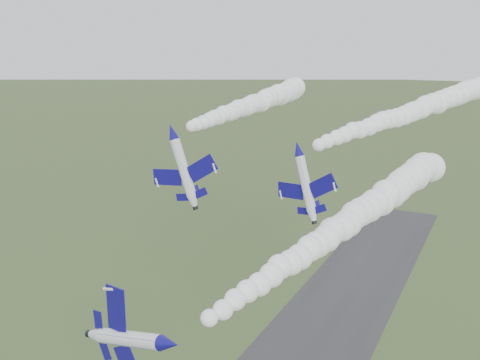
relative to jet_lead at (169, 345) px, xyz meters
The scene contains 6 objects.
jet_lead is the anchor object (origin of this frame).
smoke_trail_jet_lead 36.64m from the jet_lead, 79.06° to the left, with size 5.43×66.81×5.43m, color white, non-canonical shape.
jet_pair_left 36.72m from the jet_lead, 122.68° to the left, with size 10.48×13.15×4.23m.
smoke_trail_jet_pair_left 66.74m from the jet_lead, 108.29° to the left, with size 4.98×59.86×4.98m, color white, non-canonical shape.
jet_pair_right 32.56m from the jet_lead, 88.50° to the left, with size 9.19×11.22×3.58m.
smoke_trail_jet_pair_right 67.23m from the jet_lead, 80.70° to the left, with size 4.73×66.98×4.73m, color white, non-canonical shape.
Camera 1 is at (31.72, -43.61, 61.69)m, focal length 40.00 mm.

